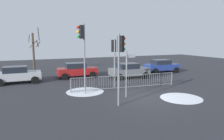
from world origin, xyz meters
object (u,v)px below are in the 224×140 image
at_px(car_red_near, 77,70).
at_px(bare_tree_left, 34,51).
at_px(car_blue_far, 162,66).
at_px(car_grey_trailing, 129,70).
at_px(direction_sign_post, 127,71).
at_px(car_silver_mid, 17,74).
at_px(traffic_light_foreground_right, 82,43).
at_px(traffic_light_rear_right, 121,53).
at_px(traffic_light_rear_left, 114,52).

height_order(car_red_near, bare_tree_left, bare_tree_left).
bearing_deg(car_blue_far, car_red_near, -179.30).
distance_m(car_grey_trailing, bare_tree_left, 11.28).
xyz_separation_m(direction_sign_post, car_grey_trailing, (3.26, 5.90, -0.94)).
bearing_deg(direction_sign_post, car_red_near, 85.66).
relative_size(direction_sign_post, car_silver_mid, 0.80).
distance_m(car_blue_far, bare_tree_left, 14.72).
bearing_deg(traffic_light_foreground_right, car_blue_far, -65.66).
height_order(car_grey_trailing, bare_tree_left, bare_tree_left).
xyz_separation_m(direction_sign_post, car_blue_far, (8.38, 7.54, -0.94)).
relative_size(traffic_light_rear_right, car_red_near, 1.05).
relative_size(traffic_light_rear_left, car_grey_trailing, 0.99).
height_order(traffic_light_rear_left, car_grey_trailing, traffic_light_rear_left).
xyz_separation_m(traffic_light_foreground_right, car_blue_far, (10.82, 5.67, -2.75)).
bearing_deg(traffic_light_foreground_right, car_red_near, -12.96).
relative_size(car_blue_far, bare_tree_left, 0.77).
height_order(traffic_light_rear_left, traffic_light_foreground_right, traffic_light_foreground_right).
height_order(car_red_near, car_silver_mid, same).
bearing_deg(car_grey_trailing, bare_tree_left, 141.17).
distance_m(car_silver_mid, bare_tree_left, 6.24).
distance_m(traffic_light_rear_left, traffic_light_foreground_right, 2.73).
relative_size(direction_sign_post, car_grey_trailing, 0.78).
bearing_deg(car_silver_mid, traffic_light_foreground_right, -52.46).
xyz_separation_m(traffic_light_rear_left, car_grey_trailing, (3.13, 3.45, -2.04)).
bearing_deg(car_red_near, car_grey_trailing, -24.86).
xyz_separation_m(car_grey_trailing, car_silver_mid, (-9.99, 1.71, 0.00)).
relative_size(traffic_light_rear_left, traffic_light_foreground_right, 0.80).
bearing_deg(bare_tree_left, car_silver_mid, -106.49).
bearing_deg(car_blue_far, bare_tree_left, 161.20).
relative_size(car_red_near, car_grey_trailing, 0.99).
xyz_separation_m(traffic_light_rear_right, car_blue_far, (9.51, 8.90, -2.21)).
distance_m(traffic_light_rear_left, car_silver_mid, 8.83).
bearing_deg(traffic_light_rear_left, traffic_light_rear_right, -108.74).
bearing_deg(car_silver_mid, traffic_light_rear_right, -57.26).
bearing_deg(direction_sign_post, bare_tree_left, 96.87).
bearing_deg(traffic_light_rear_left, direction_sign_post, -93.53).
height_order(direction_sign_post, car_silver_mid, direction_sign_post).
relative_size(traffic_light_rear_left, bare_tree_left, 0.75).
height_order(traffic_light_rear_right, car_grey_trailing, traffic_light_rear_right).
relative_size(direction_sign_post, bare_tree_left, 0.60).
bearing_deg(car_blue_far, car_silver_mid, -175.57).
distance_m(car_red_near, car_grey_trailing, 5.17).
xyz_separation_m(car_red_near, bare_tree_left, (-3.67, 5.15, 1.70)).
distance_m(traffic_light_foreground_right, direction_sign_post, 3.56).
xyz_separation_m(traffic_light_rear_left, car_blue_far, (8.25, 5.08, -2.04)).
distance_m(traffic_light_rear_left, bare_tree_left, 12.08).
distance_m(car_red_near, bare_tree_left, 6.54).
height_order(traffic_light_rear_right, car_red_near, traffic_light_rear_right).
bearing_deg(traffic_light_foreground_right, car_silver_mid, 33.43).
distance_m(traffic_light_foreground_right, car_grey_trailing, 7.50).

